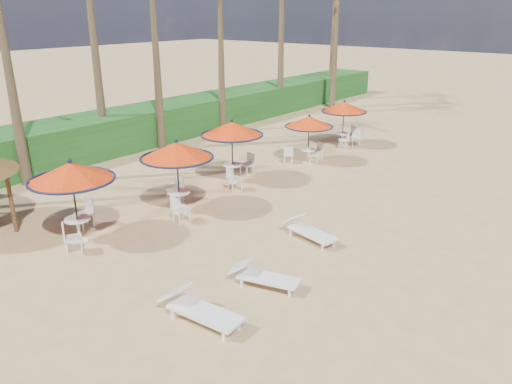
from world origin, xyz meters
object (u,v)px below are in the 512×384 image
station_0 (72,179)px  lounger_far (307,229)px  station_4 (345,113)px  lounger_mid (262,275)px  station_3 (309,128)px  station_1 (177,157)px  lounger_near (197,308)px  station_2 (233,134)px

station_0 → lounger_far: station_0 is taller
station_4 → lounger_mid: size_ratio=1.24×
station_0 → station_3: (0.80, 11.23, -0.34)m
station_1 → lounger_mid: size_ratio=1.36×
station_1 → lounger_far: 5.04m
lounger_near → lounger_far: lounger_near is taller
station_0 → lounger_far: 7.12m
station_4 → lounger_near: station_4 is taller
station_0 → station_1: (0.61, 3.52, -0.01)m
station_3 → lounger_far: size_ratio=1.14×
station_1 → station_0: bearing=-99.9°
lounger_mid → lounger_far: lounger_far is taller
lounger_near → lounger_mid: (0.18, 2.10, -0.04)m
station_1 → lounger_far: station_1 is taller
station_3 → station_1: bearing=-91.4°
station_1 → station_2: 3.62m
station_0 → station_3: station_0 is taller
station_4 → lounger_far: size_ratio=1.19×
station_3 → lounger_near: size_ratio=1.07×
station_4 → lounger_near: bearing=-71.6°
station_2 → station_4: station_2 is taller
station_0 → station_4: station_0 is taller
station_4 → lounger_far: (4.71, -10.42, -1.42)m
station_3 → station_4: size_ratio=0.95×
station_1 → station_3: (0.19, 7.71, -0.32)m
station_1 → lounger_far: bearing=11.8°
lounger_mid → lounger_far: (-0.64, 3.04, 0.01)m
lounger_near → station_4: bearing=103.9°
station_3 → station_2: bearing=-101.4°
station_0 → lounger_near: station_0 is taller
lounger_far → lounger_near: bearing=-73.4°
lounger_near → station_2: bearing=122.2°
station_3 → station_4: bearing=93.8°
station_4 → station_2: bearing=-94.3°
lounger_far → station_0: bearing=-128.1°
station_0 → station_2: 7.08m
station_0 → station_2: (-0.04, 7.08, -0.00)m
station_4 → station_1: bearing=-89.7°
lounger_near → lounger_mid: bearing=80.7°
station_4 → station_3: bearing=-86.2°
station_2 → lounger_mid: 8.36m
station_1 → station_3: size_ratio=1.15×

